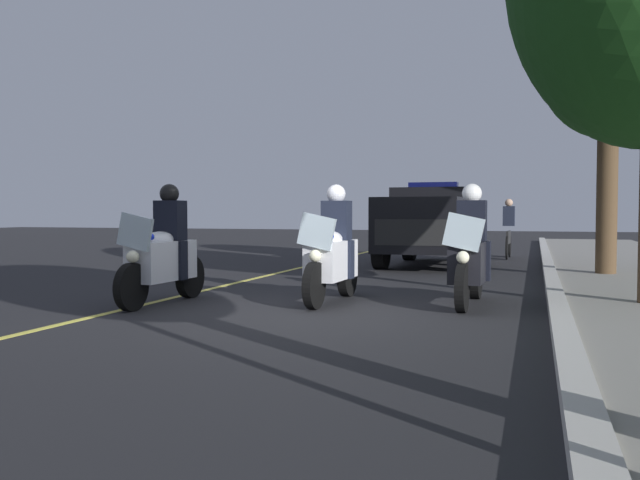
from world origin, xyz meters
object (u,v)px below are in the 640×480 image
object	(u,v)px
police_motorcycle_lead_left	(163,255)
police_motorcycle_lead_right	(332,254)
police_suv	(432,222)
police_motorcycle_trailing	(470,256)
tree_far_back	(609,55)
cyclist_background	(509,229)

from	to	relation	value
police_motorcycle_lead_left	police_motorcycle_lead_right	xyz separation A→B (m)	(-0.91, 2.25, 0.00)
police_motorcycle_lead_left	police_suv	bearing A→B (deg)	162.17
police_motorcycle_trailing	tree_far_back	xyz separation A→B (m)	(-4.74, 2.22, 3.68)
police_motorcycle_trailing	police_suv	bearing A→B (deg)	-167.52
police_motorcycle_trailing	police_suv	xyz separation A→B (m)	(-6.99, -1.55, 0.37)
police_motorcycle_trailing	cyclist_background	bearing A→B (deg)	179.12
police_motorcycle_lead_left	cyclist_background	size ratio (longest dim) A/B	1.22
police_motorcycle_trailing	tree_far_back	bearing A→B (deg)	154.97
police_motorcycle_lead_left	police_suv	xyz separation A→B (m)	(-8.20, 2.64, 0.37)
police_motorcycle_lead_left	police_motorcycle_trailing	bearing A→B (deg)	106.14
cyclist_background	tree_far_back	xyz separation A→B (m)	(5.39, 2.06, 3.54)
police_motorcycle_lead_right	cyclist_background	bearing A→B (deg)	168.68
police_suv	tree_far_back	world-z (taller)	tree_far_back
tree_far_back	cyclist_background	bearing A→B (deg)	-159.07
police_motorcycle_lead_right	tree_far_back	distance (m)	7.50
police_suv	tree_far_back	size ratio (longest dim) A/B	0.83
cyclist_background	police_suv	bearing A→B (deg)	-28.45
police_motorcycle_lead_right	police_motorcycle_trailing	size ratio (longest dim) A/B	1.00
police_motorcycle_lead_left	police_motorcycle_trailing	xyz separation A→B (m)	(-1.21, 4.18, 0.00)
police_motorcycle_trailing	cyclist_background	xyz separation A→B (m)	(-10.13, 0.15, 0.14)
police_motorcycle_lead_left	tree_far_back	bearing A→B (deg)	132.94
police_motorcycle_lead_right	tree_far_back	xyz separation A→B (m)	(-5.05, 4.15, 3.68)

